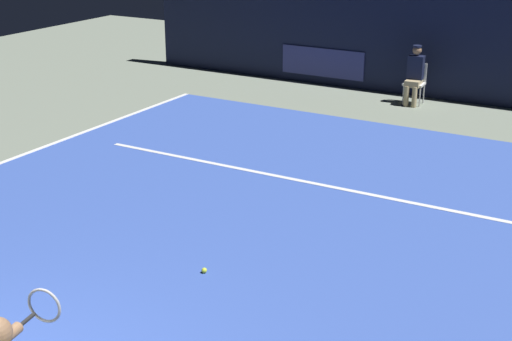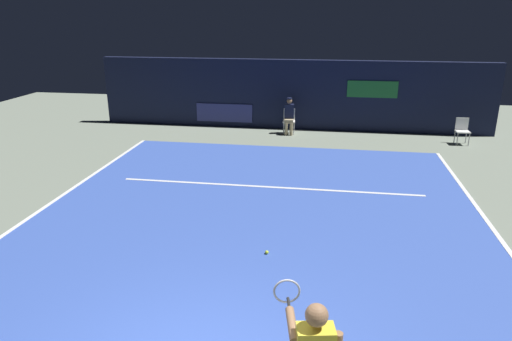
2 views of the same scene
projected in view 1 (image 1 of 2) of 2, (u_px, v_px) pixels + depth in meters
The scene contains 6 objects.
ground_plane at pixel (234, 226), 10.57m from camera, with size 29.62×29.62×0.00m, color gray.
court_surface at pixel (234, 226), 10.57m from camera, with size 9.92×11.75×0.01m, color #3856B2.
line_service at pixel (299, 181), 12.24m from camera, with size 7.74×0.10×0.01m, color white.
back_wall at pixel (429, 41), 17.10m from camera, with size 14.76×0.33×2.60m.
line_judge_on_chair at pixel (415, 74), 16.59m from camera, with size 0.46×0.55×1.32m.
tennis_ball at pixel (204, 270), 9.23m from camera, with size 0.07×0.07×0.07m, color #CCE033.
Camera 1 is at (5.10, -3.34, 4.37)m, focal length 52.55 mm.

